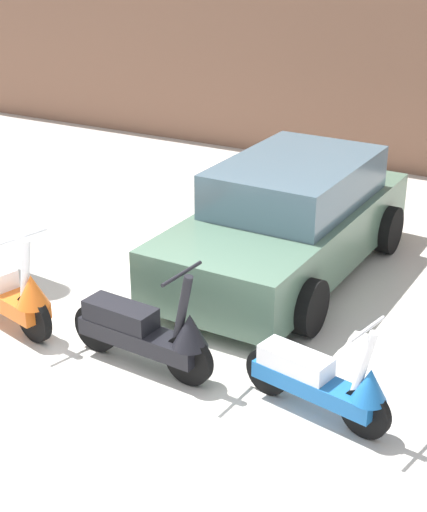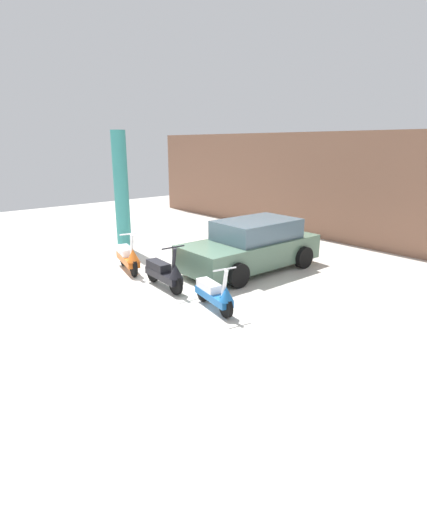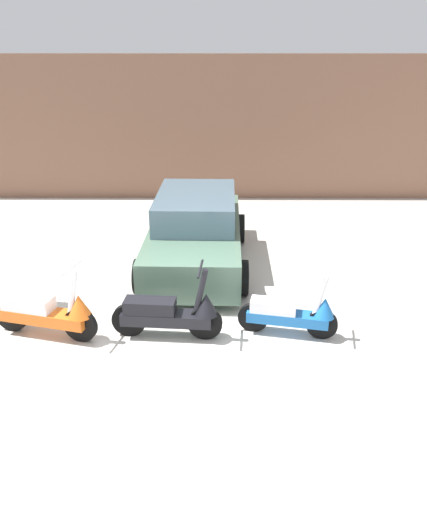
{
  "view_description": "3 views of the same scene",
  "coord_description": "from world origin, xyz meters",
  "views": [
    {
      "loc": [
        3.73,
        -4.61,
        3.91
      ],
      "look_at": [
        0.35,
        1.49,
        0.84
      ],
      "focal_mm": 55.0,
      "sensor_mm": 36.0,
      "label": 1
    },
    {
      "loc": [
        7.52,
        -4.28,
        3.27
      ],
      "look_at": [
        0.47,
        1.8,
        0.63
      ],
      "focal_mm": 28.0,
      "sensor_mm": 36.0,
      "label": 2
    },
    {
      "loc": [
        0.77,
        -5.5,
        3.82
      ],
      "look_at": [
        0.73,
        1.48,
        0.87
      ],
      "focal_mm": 35.0,
      "sensor_mm": 36.0,
      "label": 3
    }
  ],
  "objects": [
    {
      "name": "car_rear_left",
      "position": [
        0.39,
        3.21,
        0.63
      ],
      "size": [
        1.95,
        3.92,
        1.32
      ],
      "rotation": [
        0.0,
        0.0,
        -1.59
      ],
      "color": "#51705B",
      "rests_on": "ground_plane"
    },
    {
      "name": "wall_back",
      "position": [
        0.0,
        7.64,
        1.82
      ],
      "size": [
        19.6,
        0.12,
        3.65
      ],
      "primitive_type": "cube",
      "color": "#845B47",
      "rests_on": "ground_plane"
    },
    {
      "name": "ground_plane",
      "position": [
        0.0,
        0.0,
        0.0
      ],
      "size": [
        28.0,
        28.0,
        0.0
      ],
      "primitive_type": "plane",
      "color": "silver"
    },
    {
      "name": "scooter_front_right",
      "position": [
        0.15,
        0.58,
        0.39
      ],
      "size": [
        1.57,
        0.56,
        1.09
      ],
      "rotation": [
        0.0,
        0.0,
        -0.07
      ],
      "color": "black",
      "rests_on": "ground_plane"
    },
    {
      "name": "scooter_front_left",
      "position": [
        -1.57,
        0.6,
        0.39
      ],
      "size": [
        1.56,
        0.71,
        1.11
      ],
      "rotation": [
        0.0,
        0.0,
        -0.25
      ],
      "color": "black",
      "rests_on": "ground_plane"
    },
    {
      "name": "support_column_side",
      "position": [
        -3.61,
        1.59,
        1.82
      ],
      "size": [
        0.44,
        0.44,
        3.65
      ],
      "primitive_type": "cylinder",
      "color": "teal",
      "rests_on": "ground_plane"
    },
    {
      "name": "scooter_front_center",
      "position": [
        1.84,
        0.65,
        0.35
      ],
      "size": [
        1.4,
        0.58,
        0.98
      ],
      "rotation": [
        0.0,
        0.0,
        -0.2
      ],
      "color": "black",
      "rests_on": "ground_plane"
    }
  ]
}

